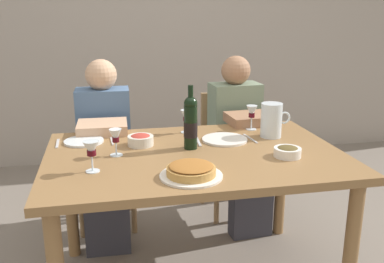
# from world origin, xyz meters

# --- Properties ---
(back_wall) EXTENTS (8.00, 0.10, 2.80)m
(back_wall) POSITION_xyz_m (0.00, 2.17, 1.40)
(back_wall) COLOR #A3998E
(back_wall) RESTS_ON ground
(dining_table) EXTENTS (1.50, 1.00, 0.76)m
(dining_table) POSITION_xyz_m (0.00, 0.00, 0.67)
(dining_table) COLOR olive
(dining_table) RESTS_ON ground
(wine_bottle) EXTENTS (0.07, 0.07, 0.34)m
(wine_bottle) POSITION_xyz_m (-0.01, 0.07, 0.90)
(wine_bottle) COLOR black
(wine_bottle) RESTS_ON dining_table
(water_pitcher) EXTENTS (0.17, 0.12, 0.19)m
(water_pitcher) POSITION_xyz_m (0.48, 0.18, 0.85)
(water_pitcher) COLOR silver
(water_pitcher) RESTS_ON dining_table
(baked_tart) EXTENTS (0.28, 0.28, 0.06)m
(baked_tart) POSITION_xyz_m (-0.08, -0.32, 0.79)
(baked_tart) COLOR white
(baked_tart) RESTS_ON dining_table
(salad_bowl) EXTENTS (0.14, 0.14, 0.06)m
(salad_bowl) POSITION_xyz_m (-0.26, 0.17, 0.79)
(salad_bowl) COLOR silver
(salad_bowl) RESTS_ON dining_table
(olive_bowl) EXTENTS (0.14, 0.14, 0.05)m
(olive_bowl) POSITION_xyz_m (0.44, -0.16, 0.79)
(olive_bowl) COLOR white
(olive_bowl) RESTS_ON dining_table
(wine_glass_left_diner) EXTENTS (0.07, 0.07, 0.14)m
(wine_glass_left_diner) POSITION_xyz_m (-0.51, -0.17, 0.86)
(wine_glass_left_diner) COLOR silver
(wine_glass_left_diner) RESTS_ON dining_table
(wine_glass_right_diner) EXTENTS (0.06, 0.06, 0.14)m
(wine_glass_right_diner) POSITION_xyz_m (-0.39, 0.03, 0.85)
(wine_glass_right_diner) COLOR silver
(wine_glass_right_diner) RESTS_ON dining_table
(wine_glass_centre) EXTENTS (0.06, 0.06, 0.14)m
(wine_glass_centre) POSITION_xyz_m (0.03, 0.37, 0.85)
(wine_glass_centre) COLOR silver
(wine_glass_centre) RESTS_ON dining_table
(wine_glass_spare) EXTENTS (0.07, 0.07, 0.15)m
(wine_glass_spare) POSITION_xyz_m (0.42, 0.35, 0.86)
(wine_glass_spare) COLOR silver
(wine_glass_spare) RESTS_ON dining_table
(dinner_plate_left_setting) EXTENTS (0.25, 0.25, 0.01)m
(dinner_plate_left_setting) POSITION_xyz_m (0.21, 0.17, 0.77)
(dinner_plate_left_setting) COLOR white
(dinner_plate_left_setting) RESTS_ON dining_table
(dinner_plate_right_setting) EXTENTS (0.21, 0.21, 0.01)m
(dinner_plate_right_setting) POSITION_xyz_m (-0.56, 0.29, 0.77)
(dinner_plate_right_setting) COLOR silver
(dinner_plate_right_setting) RESTS_ON dining_table
(fork_left_setting) EXTENTS (0.03, 0.16, 0.00)m
(fork_left_setting) POSITION_xyz_m (0.06, 0.17, 0.76)
(fork_left_setting) COLOR silver
(fork_left_setting) RESTS_ON dining_table
(knife_left_setting) EXTENTS (0.03, 0.18, 0.00)m
(knife_left_setting) POSITION_xyz_m (0.36, 0.17, 0.76)
(knife_left_setting) COLOR silver
(knife_left_setting) RESTS_ON dining_table
(knife_right_setting) EXTENTS (0.02, 0.18, 0.00)m
(knife_right_setting) POSITION_xyz_m (-0.41, 0.29, 0.76)
(knife_right_setting) COLOR silver
(knife_right_setting) RESTS_ON dining_table
(spoon_right_setting) EXTENTS (0.02, 0.16, 0.00)m
(spoon_right_setting) POSITION_xyz_m (-0.70, 0.29, 0.76)
(spoon_right_setting) COLOR silver
(spoon_right_setting) RESTS_ON dining_table
(chair_left) EXTENTS (0.41, 0.41, 0.87)m
(chair_left) POSITION_xyz_m (-0.45, 0.87, 0.50)
(chair_left) COLOR #9E7A51
(chair_left) RESTS_ON ground
(diner_left) EXTENTS (0.35, 0.51, 1.16)m
(diner_left) POSITION_xyz_m (-0.45, 0.64, 0.62)
(diner_left) COLOR #4C6B93
(diner_left) RESTS_ON ground
(chair_right) EXTENTS (0.43, 0.43, 0.87)m
(chair_right) POSITION_xyz_m (0.44, 0.89, 0.50)
(chair_right) COLOR #9E7A51
(chair_right) RESTS_ON ground
(diner_right) EXTENTS (0.35, 0.52, 1.16)m
(diner_right) POSITION_xyz_m (0.46, 0.66, 0.62)
(diner_right) COLOR gray
(diner_right) RESTS_ON ground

